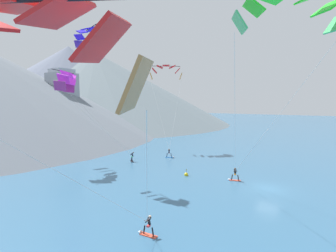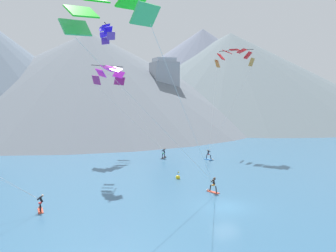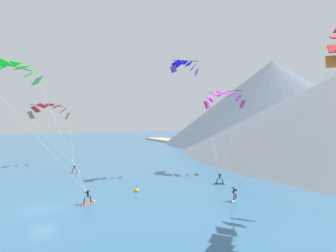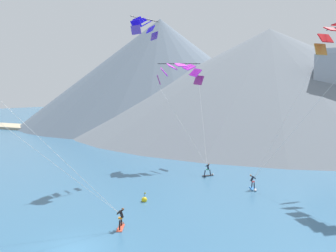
# 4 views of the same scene
# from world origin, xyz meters

# --- Properties ---
(ground_plane) EXTENTS (400.00, 400.00, 0.00)m
(ground_plane) POSITION_xyz_m (0.00, 0.00, 0.00)
(ground_plane) COLOR #336084
(kitesurfer_near_lead) EXTENTS (1.46, 1.56, 1.75)m
(kitesurfer_near_lead) POSITION_xyz_m (2.00, 23.25, 0.53)
(kitesurfer_near_lead) COLOR black
(kitesurfer_near_lead) RESTS_ON ground
(kitesurfer_near_trail) EXTENTS (1.18, 1.72, 1.75)m
(kitesurfer_near_trail) POSITION_xyz_m (8.36, 19.43, 0.53)
(kitesurfer_near_trail) COLOR #337FDB
(kitesurfer_near_trail) RESTS_ON ground
(kitesurfer_mid_center) EXTENTS (1.07, 1.75, 1.75)m
(kitesurfer_mid_center) POSITION_xyz_m (0.90, 4.55, 0.52)
(kitesurfer_mid_center) COLOR #E54C33
(kitesurfer_mid_center) RESTS_ON ground
(kitesurfer_far_left) EXTENTS (0.60, 1.76, 1.63)m
(kitesurfer_far_left) POSITION_xyz_m (-16.64, 5.21, 0.44)
(kitesurfer_far_left) COLOR #E54C33
(kitesurfer_far_left) RESTS_ON ground
(parafoil_kite_near_lead) EXTENTS (10.34, 10.63, 14.00)m
(parafoil_kite_near_lead) POSITION_xyz_m (-5.26, 30.56, 13.92)
(parafoil_kite_near_lead) COLOR #992C7F
(parafoil_kite_mid_center) EXTENTS (15.78, 11.89, 16.52)m
(parafoil_kite_mid_center) POSITION_xyz_m (-11.72, -3.68, 16.73)
(parafoil_kite_mid_center) COLOR #3EBF64
(parafoil_kite_far_left) EXTENTS (13.59, 8.30, 12.10)m
(parafoil_kite_far_left) POSITION_xyz_m (-27.56, 1.30, 12.01)
(parafoil_kite_far_left) COLOR #AC733E
(parafoil_kite_distant_high_outer) EXTENTS (1.99, 5.80, 2.52)m
(parafoil_kite_distant_high_outer) POSITION_xyz_m (-7.22, 22.71, 19.58)
(parafoil_kite_distant_high_outer) COLOR #613AAF
(race_marker_buoy) EXTENTS (0.56, 0.56, 1.02)m
(race_marker_buoy) POSITION_xyz_m (-0.58, 10.84, 0.16)
(race_marker_buoy) COLOR yellow
(race_marker_buoy) RESTS_ON ground
(shoreline_strip) EXTENTS (180.00, 10.00, 0.70)m
(shoreline_strip) POSITION_xyz_m (0.00, 55.90, 0.35)
(shoreline_strip) COLOR tan
(shoreline_strip) RESTS_ON ground
(shore_building_quay_east) EXTENTS (7.26, 4.55, 6.85)m
(shore_building_quay_east) POSITION_xyz_m (-10.31, 58.02, 3.44)
(shore_building_quay_east) COLOR #A89E8E
(shore_building_quay_east) RESTS_ON ground
(shore_building_quay_west) EXTENTS (9.48, 6.64, 5.12)m
(shore_building_quay_west) POSITION_xyz_m (-24.56, 58.22, 2.57)
(shore_building_quay_west) COLOR #B7AD9E
(shore_building_quay_west) RESTS_ON ground
(mountain_peak_west_ridge) EXTENTS (96.14, 96.14, 37.33)m
(mountain_peak_west_ridge) POSITION_xyz_m (-38.83, 90.56, 18.66)
(mountain_peak_west_ridge) COLOR slate
(mountain_peak_west_ridge) RESTS_ON ground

